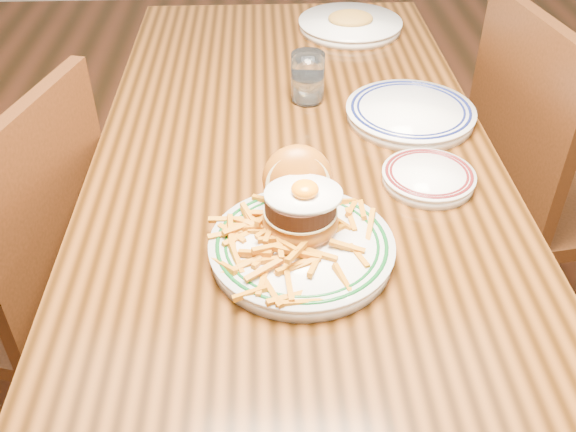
{
  "coord_description": "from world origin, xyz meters",
  "views": [
    {
      "loc": [
        -0.06,
        -1.23,
        1.48
      ],
      "look_at": [
        -0.03,
        -0.39,
        0.82
      ],
      "focal_mm": 40.0,
      "sensor_mm": 36.0,
      "label": 1
    }
  ],
  "objects_px": {
    "chair_left": "(20,275)",
    "main_plate": "(301,230)",
    "table": "(294,166)",
    "chair_right": "(548,181)",
    "side_plate": "(428,177)"
  },
  "relations": [
    {
      "from": "chair_left",
      "to": "main_plate",
      "type": "bearing_deg",
      "value": -4.94
    },
    {
      "from": "chair_right",
      "to": "side_plate",
      "type": "distance_m",
      "value": 0.58
    },
    {
      "from": "table",
      "to": "chair_right",
      "type": "relative_size",
      "value": 1.65
    },
    {
      "from": "chair_left",
      "to": "main_plate",
      "type": "height_order",
      "value": "chair_left"
    },
    {
      "from": "chair_right",
      "to": "chair_left",
      "type": "bearing_deg",
      "value": 3.65
    },
    {
      "from": "table",
      "to": "main_plate",
      "type": "relative_size",
      "value": 4.93
    },
    {
      "from": "main_plate",
      "to": "table",
      "type": "bearing_deg",
      "value": 88.14
    },
    {
      "from": "table",
      "to": "chair_right",
      "type": "bearing_deg",
      "value": 9.9
    },
    {
      "from": "chair_left",
      "to": "main_plate",
      "type": "relative_size",
      "value": 2.88
    },
    {
      "from": "table",
      "to": "chair_left",
      "type": "height_order",
      "value": "chair_left"
    },
    {
      "from": "main_plate",
      "to": "side_plate",
      "type": "relative_size",
      "value": 1.78
    },
    {
      "from": "side_plate",
      "to": "main_plate",
      "type": "bearing_deg",
      "value": -142.08
    },
    {
      "from": "chair_left",
      "to": "side_plate",
      "type": "relative_size",
      "value": 5.12
    },
    {
      "from": "side_plate",
      "to": "chair_left",
      "type": "bearing_deg",
      "value": -179.99
    },
    {
      "from": "table",
      "to": "chair_right",
      "type": "xyz_separation_m",
      "value": [
        0.67,
        0.12,
        -0.14
      ]
    }
  ]
}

